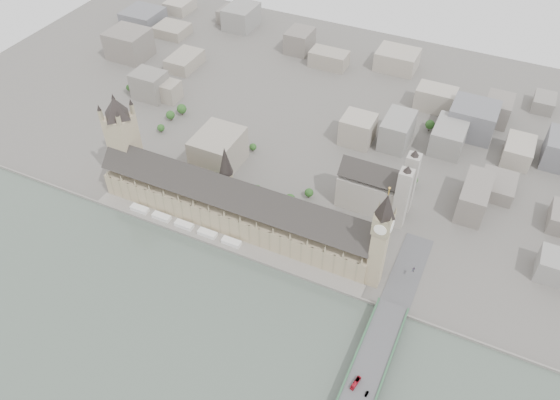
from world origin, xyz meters
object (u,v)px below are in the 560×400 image
at_px(palace_of_westminster, 235,205).
at_px(car_approach, 413,270).
at_px(victoria_tower, 123,138).
at_px(westminster_bridge, 363,384).
at_px(westminster_abbey, 377,188).
at_px(red_bus_north, 356,383).
at_px(elizabeth_tower, 381,234).
at_px(car_silver, 367,394).

height_order(palace_of_westminster, car_approach, palace_of_westminster).
distance_m(victoria_tower, westminster_bridge, 309.91).
bearing_deg(westminster_bridge, car_approach, 87.51).
bearing_deg(westminster_abbey, palace_of_westminster, -145.83).
relative_size(westminster_abbey, car_approach, 15.52).
distance_m(westminster_abbey, red_bus_north, 193.61).
bearing_deg(elizabeth_tower, victoria_tower, 176.04).
xyz_separation_m(elizabeth_tower, car_silver, (29.04, -104.43, -47.10)).
xyz_separation_m(palace_of_westminster, car_approach, (166.92, 5.83, -11.82)).
relative_size(elizabeth_tower, westminster_abbey, 1.58).
height_order(victoria_tower, red_bus_north, victoria_tower).
xyz_separation_m(elizabeth_tower, westminster_bridge, (24.00, -95.50, -52.96)).
height_order(palace_of_westminster, car_silver, palace_of_westminster).
height_order(elizabeth_tower, westminster_bridge, elizabeth_tower).
bearing_deg(car_silver, westminster_abbey, 111.38).
distance_m(elizabeth_tower, victoria_tower, 260.64).
bearing_deg(victoria_tower, palace_of_westminster, -2.96).
bearing_deg(westminster_abbey, victoria_tower, -163.50).
bearing_deg(car_approach, westminster_abbey, 131.87).
bearing_deg(elizabeth_tower, palace_of_westminster, 175.15).
distance_m(palace_of_westminster, car_approach, 167.44).
height_order(victoria_tower, westminster_abbey, victoria_tower).
height_order(palace_of_westminster, westminster_bridge, palace_of_westminster).
bearing_deg(car_approach, car_silver, -86.95).
height_order(elizabeth_tower, car_silver, elizabeth_tower).
relative_size(westminster_bridge, westminster_abbey, 4.78).
bearing_deg(red_bus_north, elizabeth_tower, 111.40).
relative_size(elizabeth_tower, victoria_tower, 1.07).
bearing_deg(car_approach, westminster_bridge, -89.50).
bearing_deg(victoria_tower, red_bus_north, -22.97).
height_order(palace_of_westminster, westminster_abbey, westminster_abbey).
bearing_deg(car_approach, elizabeth_tower, -145.78).
distance_m(elizabeth_tower, westminster_bridge, 111.81).
bearing_deg(elizabeth_tower, westminster_abbey, 107.29).
distance_m(red_bus_north, car_silver, 10.40).
bearing_deg(elizabeth_tower, westminster_bridge, -75.89).
xyz_separation_m(victoria_tower, red_bus_north, (279.47, -118.47, -43.34)).
height_order(elizabeth_tower, victoria_tower, elizabeth_tower).
height_order(car_silver, car_approach, car_silver).
xyz_separation_m(palace_of_westminster, westminster_abbey, (110.92, 75.30, 2.38)).
relative_size(westminster_bridge, car_approach, 74.17).
xyz_separation_m(elizabeth_tower, red_bus_north, (19.47, -100.47, -46.22)).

